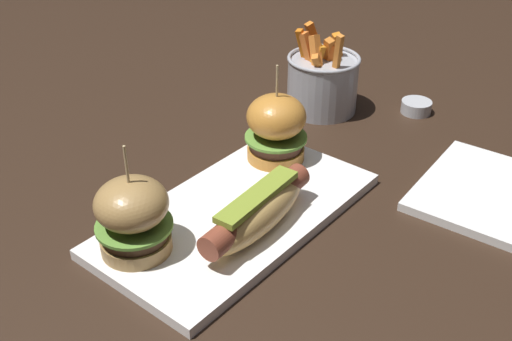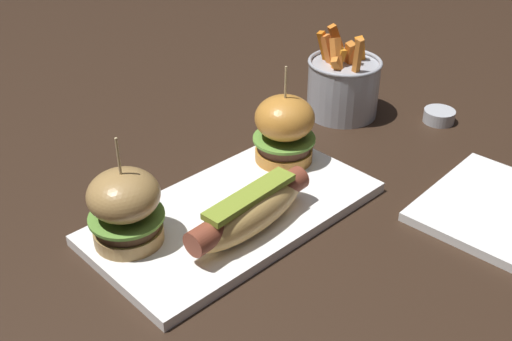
{
  "view_description": "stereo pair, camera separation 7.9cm",
  "coord_description": "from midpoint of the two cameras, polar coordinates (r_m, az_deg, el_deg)",
  "views": [
    {
      "loc": [
        -0.48,
        -0.42,
        0.47
      ],
      "look_at": [
        0.04,
        0.0,
        0.05
      ],
      "focal_mm": 43.65,
      "sensor_mm": 36.0,
      "label": 1
    },
    {
      "loc": [
        -0.42,
        -0.48,
        0.47
      ],
      "look_at": [
        0.04,
        0.0,
        0.05
      ],
      "focal_mm": 43.65,
      "sensor_mm": 36.0,
      "label": 2
    }
  ],
  "objects": [
    {
      "name": "ground_plane",
      "position": [
        0.79,
        -4.53,
        -4.48
      ],
      "size": [
        3.0,
        3.0,
        0.0
      ],
      "primitive_type": "plane",
      "color": "black"
    },
    {
      "name": "platter_main",
      "position": [
        0.79,
        -4.56,
        -4.08
      ],
      "size": [
        0.37,
        0.19,
        0.01
      ],
      "primitive_type": "cube",
      "color": "white",
      "rests_on": "ground"
    },
    {
      "name": "hot_dog",
      "position": [
        0.73,
        -2.94,
        -3.85
      ],
      "size": [
        0.19,
        0.06,
        0.05
      ],
      "color": "#E2B161",
      "rests_on": "platter_main"
    },
    {
      "name": "slider_left",
      "position": [
        0.71,
        -14.33,
        -4.18
      ],
      "size": [
        0.09,
        0.09,
        0.14
      ],
      "color": "#A27C46",
      "rests_on": "platter_main"
    },
    {
      "name": "slider_right",
      "position": [
        0.86,
        -0.74,
        3.9
      ],
      "size": [
        0.09,
        0.09,
        0.14
      ],
      "color": "#C47F31",
      "rests_on": "platter_main"
    },
    {
      "name": "fries_bucket",
      "position": [
        1.04,
        3.93,
        8.1
      ],
      "size": [
        0.12,
        0.12,
        0.15
      ],
      "color": "#A8AAB2",
      "rests_on": "ground"
    },
    {
      "name": "sauce_ramekin",
      "position": [
        1.07,
        12.45,
        5.7
      ],
      "size": [
        0.05,
        0.05,
        0.02
      ],
      "color": "#B7BABF",
      "rests_on": "ground"
    },
    {
      "name": "side_plate",
      "position": [
        0.87,
        19.14,
        -2.37
      ],
      "size": [
        0.21,
        0.21,
        0.01
      ],
      "primitive_type": "cube",
      "rotation": [
        0.0,
        0.0,
        0.06
      ],
      "color": "white",
      "rests_on": "ground"
    }
  ]
}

